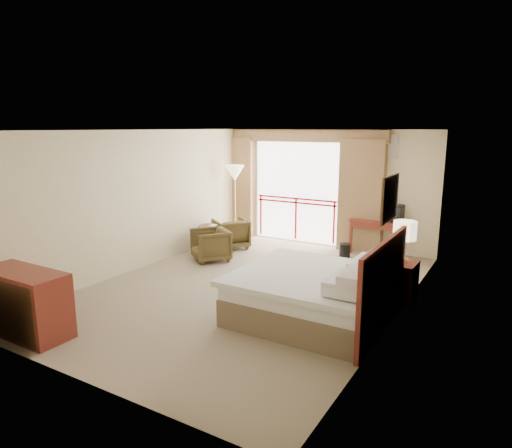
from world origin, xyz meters
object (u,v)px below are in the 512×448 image
Objects in this scene: desk at (379,227)px; tv at (393,213)px; side_table at (210,234)px; nightstand at (401,282)px; armchair_far at (231,248)px; dresser at (24,303)px; armchair_near at (211,260)px; wastebasket at (345,250)px; table_lamp at (405,231)px; floor_lamp at (235,176)px; bed at (316,293)px.

tv is at bearing -9.46° from desk.
nightstand is at bearing -10.95° from side_table.
dresser is at bearing 38.44° from armchair_far.
tv is 0.54× the size of armchair_far.
tv is 4.02m from armchair_near.
wastebasket is 2.62m from armchair_far.
floor_lamp is (-4.49, 1.97, 0.45)m from table_lamp.
bed is 3.33× the size of table_lamp.
table_lamp is 0.87× the size of armchair_near.
tv is at bearing 26.02° from side_table.
dresser reaches higher than armchair_far.
floor_lamp reaches higher than tv.
tv is at bearing 73.03° from armchair_near.
table_lamp is at bearing 33.53° from armchair_near.
wastebasket is at bearing 130.46° from table_lamp.
table_lamp reaches higher than armchair_far.
desk is 0.96m from wastebasket.
bed reaches higher than armchair_near.
dresser is (-3.15, -2.49, 0.07)m from bed.
armchair_near is at bearing 176.57° from nightstand.
tv is at bearing 108.44° from nightstand.
side_table is at bearing 148.24° from bed.
nightstand is at bearing 32.81° from armchair_near.
dresser reaches higher than side_table.
nightstand is at bearing -24.22° from floor_lamp.
armchair_near is at bearing 152.37° from bed.
side_table is (-4.39, 0.85, 0.08)m from nightstand.
wastebasket is (-1.65, 1.98, -0.18)m from nightstand.
dresser is (-2.93, -6.45, -0.15)m from desk.
floor_lamp is (-0.51, 1.72, 1.60)m from armchair_near.
armchair_far is 0.56× the size of dresser.
dresser is at bearing -113.16° from desk.
armchair_near is at bearing -138.12° from tv.
dresser is at bearing -85.82° from side_table.
armchair_near is (-3.99, 0.25, -1.14)m from table_lamp.
wastebasket is at bearing 65.05° from dresser.
table_lamp is 4.52m from side_table.
armchair_far is at bearing 162.55° from table_lamp.
tv is at bearing 36.46° from wastebasket.
floor_lamp is (-3.68, -0.57, 0.65)m from tv.
wastebasket is at bearing 22.42° from side_table.
bed is 5.25× the size of tv.
table_lamp is (0.90, 1.36, 0.77)m from bed.
bed reaches higher than dresser.
floor_lamp is at bearing -165.14° from tv.
side_table reaches higher than armchair_near.
bed is 3.95m from tv.
desk reaches higher than wastebasket.
tv is 0.55× the size of armchair_near.
dresser is (0.44, -5.82, -1.15)m from floor_lamp.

